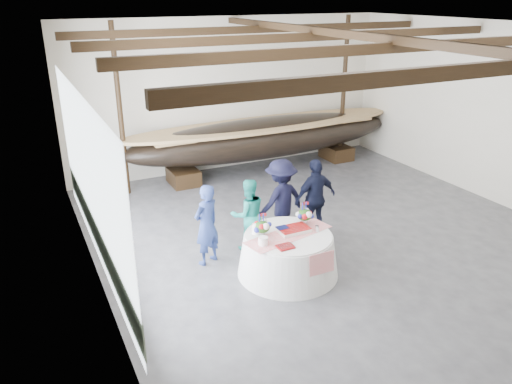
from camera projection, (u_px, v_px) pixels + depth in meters
name	position (u px, v px, depth m)	size (l,w,h in m)	color
floor	(342.00, 245.00, 10.88)	(10.00, 12.00, 0.01)	#3D3D42
wall_back	(231.00, 95.00, 15.03)	(10.00, 0.02, 4.50)	silver
wall_left	(94.00, 185.00, 7.99)	(0.02, 12.00, 4.50)	silver
ceiling	(358.00, 29.00, 9.20)	(10.00, 12.00, 0.01)	white
pavilion_structure	(330.00, 52.00, 10.10)	(9.80, 11.76, 4.50)	black
open_bay	(90.00, 189.00, 9.00)	(0.03, 7.00, 3.20)	silver
longboat_display	(265.00, 137.00, 15.03)	(8.79, 1.76, 1.65)	black
banquet_table	(288.00, 254.00, 9.64)	(1.96, 1.96, 0.84)	white
tabletop_items	(283.00, 225.00, 9.54)	(1.89, 1.00, 0.40)	red
guest_woman_blue	(207.00, 225.00, 9.87)	(0.62, 0.40, 1.69)	navy
guest_woman_teal	(248.00, 215.00, 10.47)	(0.76, 0.59, 1.57)	teal
guest_man_left	(281.00, 200.00, 10.81)	(1.20, 0.69, 1.86)	black
guest_man_right	(315.00, 198.00, 11.02)	(1.05, 0.44, 1.79)	black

